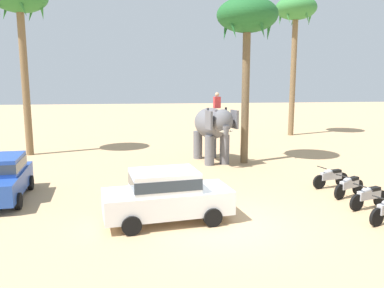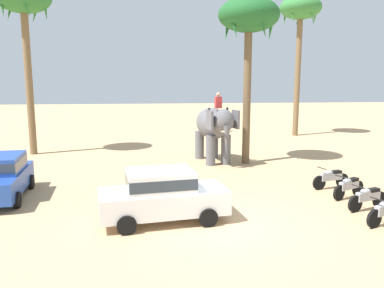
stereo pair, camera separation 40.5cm
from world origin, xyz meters
The scene contains 10 objects.
ground_plane centered at (0.00, 0.00, 0.00)m, with size 120.00×120.00×0.00m, color tan.
car_sedan_foreground centered at (-1.85, 0.56, 0.93)m, with size 4.31×2.33×1.70m.
car_parked_far_side centered at (-8.00, 3.60, 0.93)m, with size 2.20×4.26×1.70m.
elephant_with_mahout centered at (1.24, 9.34, 1.99)m, with size 2.25×4.01×3.88m.
motorcycle_mid_row centered at (5.41, 0.91, 0.46)m, with size 1.73×0.78×0.94m.
motorcycle_fourth_in_row centered at (5.45, 2.32, 0.46)m, with size 1.64×0.95×0.94m.
motorcycle_far_in_row centered at (5.35, 3.65, 0.46)m, with size 1.77×0.68×0.94m.
palm_tree_behind_elephant centered at (9.46, 18.75, 9.55)m, with size 3.20×3.20×10.92m.
palm_tree_near_hut centered at (2.95, 8.94, 7.59)m, with size 3.20×3.20×8.77m.
palm_tree_left_of_road centered at (-9.45, 12.76, 8.84)m, with size 3.20×3.20×10.14m.
Camera 2 is at (-2.13, -11.57, 4.62)m, focal length 36.26 mm.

